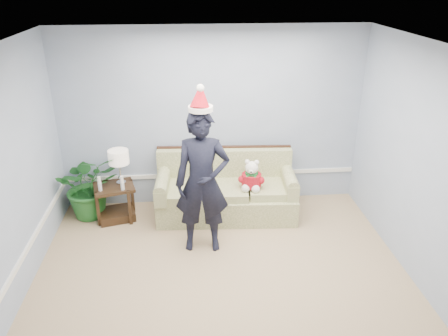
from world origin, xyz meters
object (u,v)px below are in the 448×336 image
teddy_bear (252,178)px  sofa (226,192)px  side_table (116,206)px  houseplant (90,185)px  man (202,183)px  table_lamp (119,158)px

teddy_bear → sofa: bearing=160.6°
side_table → houseplant: 0.49m
man → houseplant: bearing=152.2°
table_lamp → side_table: bearing=-143.3°
houseplant → teddy_bear: 2.37m
table_lamp → houseplant: (-0.47, 0.06, -0.43)m
houseplant → man: man is taller
side_table → houseplant: size_ratio=0.66×
sofa → teddy_bear: sofa is taller
houseplant → side_table: bearing=-19.8°
sofa → man: size_ratio=1.10×
sofa → teddy_bear: bearing=-29.0°
side_table → houseplant: (-0.37, 0.13, 0.29)m
side_table → table_lamp: table_lamp is taller
sofa → houseplant: (-2.00, 0.09, 0.16)m
houseplant → man: (1.62, -0.96, 0.45)m
sofa → houseplant: size_ratio=2.09×
sofa → teddy_bear: (0.35, -0.22, 0.32)m
man → side_table: bearing=149.3°
man → table_lamp: bearing=144.8°
houseplant → teddy_bear: houseplant is taller
teddy_bear → table_lamp: bearing=-174.8°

